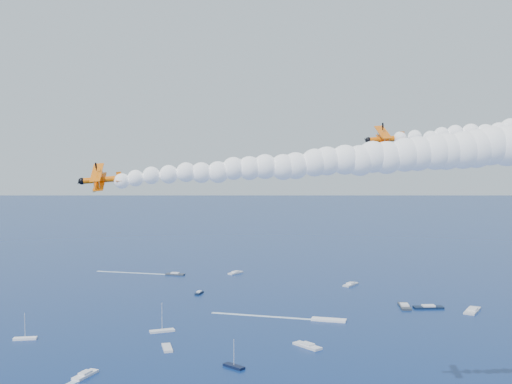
% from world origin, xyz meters
% --- Properties ---
extents(biplane_lead, '(10.61, 11.87, 8.00)m').
position_xyz_m(biplane_lead, '(23.05, 36.41, 61.55)').
color(biplane_lead, '#F66305').
extents(biplane_trail, '(10.38, 11.19, 7.52)m').
position_xyz_m(biplane_trail, '(-13.58, -1.81, 54.47)').
color(biplane_trail, '#FF6A05').
extents(smoke_trail_trail, '(74.60, 67.56, 12.48)m').
position_xyz_m(smoke_trail_trail, '(16.67, 16.76, 57.22)').
color(smoke_trail_trail, white).
extents(spectator_boats, '(228.27, 173.14, 0.70)m').
position_xyz_m(spectator_boats, '(-2.03, 122.53, 0.35)').
color(spectator_boats, '#333944').
rests_on(spectator_boats, ground).
extents(boat_wakes, '(133.50, 177.27, 0.04)m').
position_xyz_m(boat_wakes, '(-79.88, 110.00, 0.03)').
color(boat_wakes, white).
rests_on(boat_wakes, ground).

